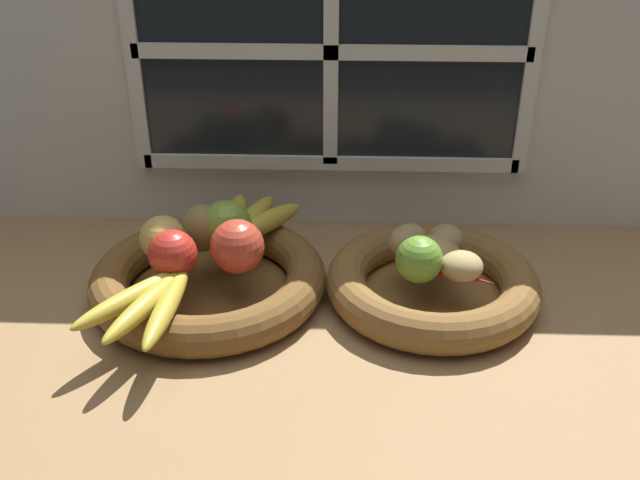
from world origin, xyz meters
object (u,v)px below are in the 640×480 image
object	(u,v)px
banana_bunch_back	(250,220)
potato_oblong	(408,241)
fruit_bowl_left	(209,279)
potato_back	(446,239)
lime_near	(419,260)
apple_red_right	(237,246)
apple_green_back	(226,226)
apple_golden_left	(163,238)
chili_pepper	(453,274)
apple_red_front	(172,256)
banana_bunch_front	(150,301)
fruit_bowl_right	(432,284)
potato_small	(461,266)
potato_large	(435,252)
pear_brown	(202,228)

from	to	relation	value
banana_bunch_back	potato_oblong	xyz separation A→B (cm)	(24.46, -7.44, 0.85)
fruit_bowl_left	potato_back	xyz separation A→B (cm)	(35.51, 4.61, 5.10)
banana_bunch_back	lime_near	xyz separation A→B (cm)	(25.53, -14.43, 1.71)
apple_red_right	apple_green_back	xyz separation A→B (cm)	(-2.52, 6.39, -0.05)
potato_oblong	lime_near	size ratio (longest dim) A/B	1.00
fruit_bowl_left	apple_red_right	bearing A→B (deg)	-23.74
apple_golden_left	lime_near	xyz separation A→B (cm)	(37.18, -4.85, -0.05)
apple_red_right	apple_green_back	world-z (taller)	apple_red_right
apple_green_back	chili_pepper	size ratio (longest dim) A/B	0.63
apple_red_front	banana_bunch_front	size ratio (longest dim) A/B	0.35
fruit_bowl_right	potato_oblong	size ratio (longest dim) A/B	4.72
apple_red_front	chili_pepper	bearing A→B (deg)	0.79
chili_pepper	banana_bunch_front	bearing A→B (deg)	-147.17
apple_golden_left	potato_small	size ratio (longest dim) A/B	1.10
potato_large	apple_green_back	bearing A→B (deg)	172.28
apple_golden_left	potato_small	world-z (taller)	apple_golden_left
fruit_bowl_right	lime_near	world-z (taller)	lime_near
apple_golden_left	banana_bunch_front	bearing A→B (deg)	-85.24
potato_large	lime_near	size ratio (longest dim) A/B	1.12
apple_green_back	apple_golden_left	bearing A→B (deg)	-159.12
fruit_bowl_left	lime_near	size ratio (longest dim) A/B	5.26
apple_red_front	banana_bunch_back	world-z (taller)	apple_red_front
potato_small	chili_pepper	size ratio (longest dim) A/B	0.50
banana_bunch_front	fruit_bowl_left	bearing A→B (deg)	67.25
potato_back	apple_green_back	bearing A→B (deg)	-179.28
banana_bunch_back	apple_red_front	bearing A→B (deg)	-121.90
apple_green_back	potato_back	xyz separation A→B (cm)	(33.05, 0.41, -1.87)
banana_bunch_back	chili_pepper	bearing A→B (deg)	-24.93
fruit_bowl_left	apple_golden_left	xyz separation A→B (cm)	(-6.47, 0.79, 6.49)
potato_back	potato_oblong	bearing A→B (deg)	-164.05
apple_green_back	apple_red_right	bearing A→B (deg)	-68.45
pear_brown	banana_bunch_back	xyz separation A→B (cm)	(6.36, 6.53, -1.99)
banana_bunch_front	lime_near	world-z (taller)	lime_near
pear_brown	fruit_bowl_right	bearing A→B (deg)	-6.34
fruit_bowl_left	pear_brown	world-z (taller)	pear_brown
potato_small	potato_back	bearing A→B (deg)	98.97
apple_red_right	banana_bunch_front	size ratio (longest dim) A/B	0.39
pear_brown	fruit_bowl_left	bearing A→B (deg)	-73.01
potato_small	lime_near	distance (cm)	6.22
apple_red_right	chili_pepper	distance (cm)	30.84
apple_golden_left	pear_brown	distance (cm)	6.11
lime_near	chili_pepper	world-z (taller)	lime_near
apple_golden_left	apple_green_back	size ratio (longest dim) A/B	0.88
banana_bunch_front	potato_back	bearing A→B (deg)	23.00
apple_red_right	potato_oblong	size ratio (longest dim) A/B	1.17
apple_red_right	apple_golden_left	xyz separation A→B (cm)	(-11.45, 2.98, -0.53)
apple_green_back	potato_large	xyz separation A→B (cm)	(30.96, -4.19, -1.48)
banana_bunch_front	apple_golden_left	bearing A→B (deg)	94.76
potato_oblong	apple_golden_left	bearing A→B (deg)	-176.60
banana_bunch_front	potato_oblong	bearing A→B (deg)	24.12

